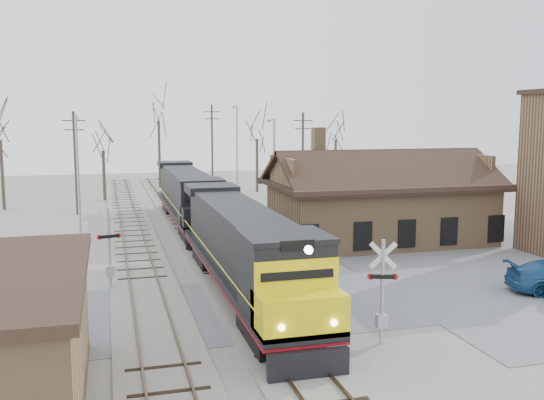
% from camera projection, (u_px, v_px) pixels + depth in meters
% --- Properties ---
extents(ground, '(140.00, 140.00, 0.00)m').
position_uv_depth(ground, '(251.00, 307.00, 27.61)').
color(ground, '#9C978D').
rests_on(ground, ground).
extents(road, '(60.00, 9.00, 0.03)m').
position_uv_depth(road, '(251.00, 307.00, 27.60)').
color(road, slate).
rests_on(road, ground).
extents(parking_lot, '(22.00, 26.00, 0.03)m').
position_uv_depth(parking_lot, '(529.00, 262.00, 36.13)').
color(parking_lot, slate).
rests_on(parking_lot, ground).
extents(track_main, '(3.40, 90.00, 0.24)m').
position_uv_depth(track_main, '(201.00, 241.00, 41.93)').
color(track_main, '#9C978D').
rests_on(track_main, ground).
extents(track_siding, '(3.40, 90.00, 0.24)m').
position_uv_depth(track_siding, '(135.00, 245.00, 40.76)').
color(track_siding, '#9C978D').
rests_on(track_siding, ground).
extents(depot, '(15.20, 9.31, 7.90)m').
position_uv_depth(depot, '(379.00, 207.00, 41.89)').
color(depot, '#9D7451').
rests_on(depot, ground).
extents(locomotive_lead, '(3.01, 20.15, 4.47)m').
position_uv_depth(locomotive_lead, '(245.00, 251.00, 28.52)').
color(locomotive_lead, black).
rests_on(locomotive_lead, ground).
extents(locomotive_trailing, '(3.01, 20.15, 4.23)m').
position_uv_depth(locomotive_trailing, '(188.00, 196.00, 48.04)').
color(locomotive_trailing, black).
rests_on(locomotive_trailing, ground).
extents(crossbuck_near, '(1.13, 0.42, 4.06)m').
position_uv_depth(crossbuck_near, '(382.00, 295.00, 22.86)').
color(crossbuck_near, '#A5A8AD').
rests_on(crossbuck_near, ground).
extents(crossbuck_far, '(1.17, 0.37, 4.16)m').
position_uv_depth(crossbuck_far, '(109.00, 251.00, 30.21)').
color(crossbuck_far, '#A5A8AD').
rests_on(crossbuck_far, ground).
extents(streetlight_a, '(0.25, 2.04, 8.73)m').
position_uv_depth(streetlight_a, '(78.00, 173.00, 40.39)').
color(streetlight_a, '#A5A8AD').
rests_on(streetlight_a, ground).
extents(streetlight_b, '(0.25, 2.04, 8.48)m').
position_uv_depth(streetlight_b, '(274.00, 166.00, 48.07)').
color(streetlight_b, '#A5A8AD').
rests_on(streetlight_b, ground).
extents(streetlight_c, '(0.25, 2.04, 9.78)m').
position_uv_depth(streetlight_c, '(237.00, 149.00, 61.53)').
color(streetlight_c, '#A5A8AD').
rests_on(streetlight_c, ground).
extents(utility_pole_a, '(2.00, 0.24, 9.11)m').
position_uv_depth(utility_pole_a, '(75.00, 161.00, 53.19)').
color(utility_pole_a, '#382D23').
rests_on(utility_pole_a, ground).
extents(utility_pole_b, '(2.00, 0.24, 10.03)m').
position_uv_depth(utility_pole_b, '(212.00, 146.00, 70.89)').
color(utility_pole_b, '#382D23').
rests_on(utility_pole_b, ground).
extents(utility_pole_c, '(2.00, 0.24, 9.07)m').
position_uv_depth(utility_pole_c, '(303.00, 156.00, 59.89)').
color(utility_pole_c, '#382D23').
rests_on(utility_pole_c, ground).
extents(tree_a, '(4.35, 4.35, 10.67)m').
position_uv_depth(tree_a, '(0.00, 128.00, 55.80)').
color(tree_a, '#382D23').
rests_on(tree_a, ground).
extents(tree_b, '(3.44, 3.44, 8.43)m').
position_uv_depth(tree_b, '(103.00, 143.00, 62.41)').
color(tree_b, '#382D23').
rests_on(tree_b, ground).
extents(tree_c, '(5.49, 5.49, 13.46)m').
position_uv_depth(tree_c, '(158.00, 109.00, 72.20)').
color(tree_c, '#382D23').
rests_on(tree_c, ground).
extents(tree_d, '(4.09, 4.09, 10.02)m').
position_uv_depth(tree_d, '(257.00, 130.00, 69.25)').
color(tree_d, '#382D23').
rests_on(tree_d, ground).
extents(tree_e, '(4.05, 4.05, 9.93)m').
position_uv_depth(tree_e, '(336.00, 131.00, 69.20)').
color(tree_e, '#382D23').
rests_on(tree_e, ground).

